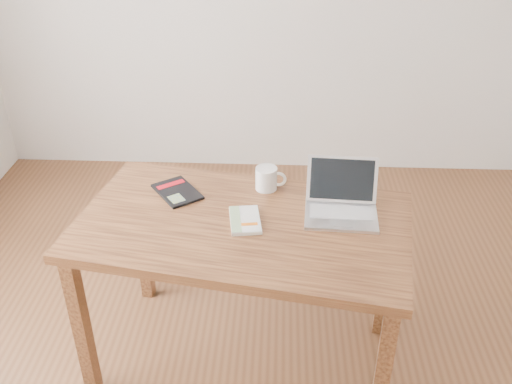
{
  "coord_description": "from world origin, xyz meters",
  "views": [
    {
      "loc": [
        -0.04,
        -1.7,
        2.0
      ],
      "look_at": [
        -0.13,
        0.19,
        0.85
      ],
      "focal_mm": 40.0,
      "sensor_mm": 36.0,
      "label": 1
    }
  ],
  "objects_px": {
    "desk": "(243,240)",
    "black_guidebook": "(177,192)",
    "white_guidebook": "(245,220)",
    "coffee_mug": "(267,178)",
    "laptop": "(341,203)"
  },
  "relations": [
    {
      "from": "desk",
      "to": "laptop",
      "type": "bearing_deg",
      "value": 23.24
    },
    {
      "from": "white_guidebook",
      "to": "black_guidebook",
      "type": "relative_size",
      "value": 0.78
    },
    {
      "from": "black_guidebook",
      "to": "laptop",
      "type": "distance_m",
      "value": 0.69
    },
    {
      "from": "laptop",
      "to": "coffee_mug",
      "type": "height_order",
      "value": "laptop"
    },
    {
      "from": "black_guidebook",
      "to": "coffee_mug",
      "type": "height_order",
      "value": "coffee_mug"
    },
    {
      "from": "desk",
      "to": "coffee_mug",
      "type": "height_order",
      "value": "coffee_mug"
    },
    {
      "from": "laptop",
      "to": "desk",
      "type": "bearing_deg",
      "value": -163.41
    },
    {
      "from": "desk",
      "to": "laptop",
      "type": "xyz_separation_m",
      "value": [
        0.39,
        0.09,
        0.13
      ]
    },
    {
      "from": "white_guidebook",
      "to": "coffee_mug",
      "type": "xyz_separation_m",
      "value": [
        0.08,
        0.26,
        0.04
      ]
    },
    {
      "from": "white_guidebook",
      "to": "desk",
      "type": "bearing_deg",
      "value": 165.39
    },
    {
      "from": "desk",
      "to": "black_guidebook",
      "type": "xyz_separation_m",
      "value": [
        -0.29,
        0.2,
        0.1
      ]
    },
    {
      "from": "black_guidebook",
      "to": "coffee_mug",
      "type": "relative_size",
      "value": 1.97
    },
    {
      "from": "desk",
      "to": "black_guidebook",
      "type": "relative_size",
      "value": 5.35
    },
    {
      "from": "black_guidebook",
      "to": "laptop",
      "type": "bearing_deg",
      "value": -45.29
    },
    {
      "from": "laptop",
      "to": "white_guidebook",
      "type": "bearing_deg",
      "value": -162.92
    }
  ]
}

